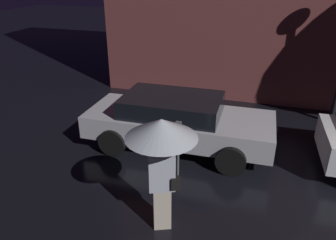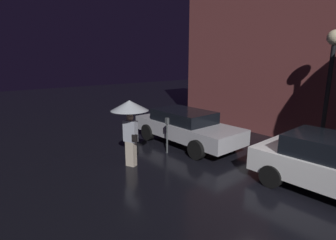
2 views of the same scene
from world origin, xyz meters
name	(u,v)px [view 1 (image 1 of 2)]	position (x,y,z in m)	size (l,w,h in m)	color
parked_car_silver	(177,120)	(-4.45, 1.38, 0.74)	(4.68, 2.01, 1.36)	#B7B7BF
pedestrian_with_umbrella	(162,142)	(-3.91, -1.52, 1.73)	(1.17, 1.17, 2.13)	beige
parking_meter	(178,143)	(-4.07, 0.10, 0.81)	(0.12, 0.10, 1.32)	#4C5154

